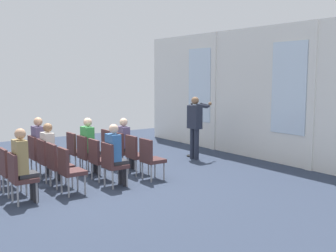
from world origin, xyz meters
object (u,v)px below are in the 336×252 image
chair_r3_c1 (1,163)px  chair_r3_c3 (19,175)px  chair_r0_c1 (122,149)px  chair_r1_c0 (76,149)px  chair_r1_c1 (87,153)px  audience_r3_c3 (23,162)px  chair_r2_c2 (57,162)px  chair_r2_c1 (47,158)px  chair_r0_c2 (135,152)px  chair_r1_c2 (99,157)px  mic_stand (191,145)px  chair_r2_c3 (69,168)px  chair_r0_c0 (110,145)px  chair_r0_c3 (150,157)px  audience_r2_c0 (40,143)px  chair_r1_c3 (112,162)px  audience_r1_c3 (115,152)px  audience_r2_c1 (50,149)px  chair_r2_c0 (37,153)px  audience_r1_c1 (90,143)px  audience_r0_c1 (125,141)px  speaker (195,123)px  chair_r3_c2 (10,169)px

chair_r3_c1 → chair_r3_c3: (1.26, 0.00, 0.00)m
chair_r0_c1 → chair_r1_c0: 1.14m
chair_r1_c1 → audience_r3_c3: size_ratio=0.68×
chair_r2_c2 → chair_r2_c1: bearing=180.0°
chair_r0_c2 → chair_r1_c2: same height
mic_stand → chair_r3_c3: (1.55, -5.31, 0.20)m
chair_r1_c2 → chair_r2_c3: (0.63, -0.95, 0.00)m
chair_r0_c0 → chair_r0_c3: size_ratio=1.00×
mic_stand → chair_r1_c2: (0.93, -3.41, 0.20)m
chair_r0_c1 → audience_r2_c0: bearing=-109.0°
chair_r0_c2 → chair_r2_c3: (0.63, -1.91, 0.00)m
chair_r3_c1 → chair_r2_c3: bearing=37.2°
chair_r1_c3 → audience_r1_c3: audience_r1_c3 is taller
chair_r0_c0 → chair_r2_c2: same height
audience_r2_c1 → chair_r1_c2: bearing=54.2°
chair_r2_c0 → chair_r2_c3: bearing=0.0°
chair_r0_c2 → chair_r2_c3: bearing=-71.8°
chair_r1_c0 → audience_r1_c1: (0.63, 0.08, 0.22)m
chair_r0_c1 → chair_r1_c0: size_ratio=1.00×
audience_r1_c3 → audience_r2_c0: bearing=-153.1°
mic_stand → chair_r2_c2: (0.93, -4.36, 0.20)m
audience_r1_c1 → chair_r0_c3: bearing=34.8°
audience_r1_c3 → chair_r2_c0: audience_r1_c3 is taller
mic_stand → chair_r1_c1: bearing=-85.0°
mic_stand → chair_r2_c3: mic_stand is taller
chair_r1_c0 → audience_r3_c3: 2.63m
chair_r1_c1 → audience_r2_c0: bearing=-125.7°
chair_r0_c2 → chair_r1_c1: 1.14m
audience_r2_c0 → audience_r1_c3: bearing=26.9°
chair_r0_c3 → chair_r1_c1: same height
audience_r2_c0 → chair_r1_c2: bearing=34.8°
chair_r1_c1 → chair_r2_c2: (0.63, -0.95, 0.00)m
chair_r2_c1 → chair_r2_c3: bearing=0.0°
chair_r3_c1 → audience_r0_c1: bearing=90.0°
audience_r2_c1 → chair_r3_c3: 1.64m
chair_r0_c1 → audience_r1_c3: audience_r1_c3 is taller
mic_stand → chair_r0_c2: bearing=-69.3°
speaker → chair_r2_c1: 4.23m
chair_r2_c1 → chair_r2_c2: same height
chair_r0_c3 → chair_r2_c1: (-1.26, -1.91, 0.00)m
audience_r0_c1 → chair_r2_c3: (1.26, -1.99, -0.18)m
chair_r0_c3 → chair_r2_c1: size_ratio=1.00×
mic_stand → chair_r3_c2: mic_stand is taller
chair_r2_c2 → audience_r2_c1: bearing=172.5°
audience_r2_c1 → chair_r2_c3: size_ratio=1.38×
audience_r1_c1 → chair_r3_c2: size_ratio=1.44×
chair_r1_c0 → chair_r3_c2: size_ratio=1.00×
audience_r0_c1 → chair_r3_c2: 3.01m
chair_r0_c1 → audience_r1_c1: (0.00, -0.87, 0.22)m
chair_r0_c0 → chair_r2_c3: 2.68m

